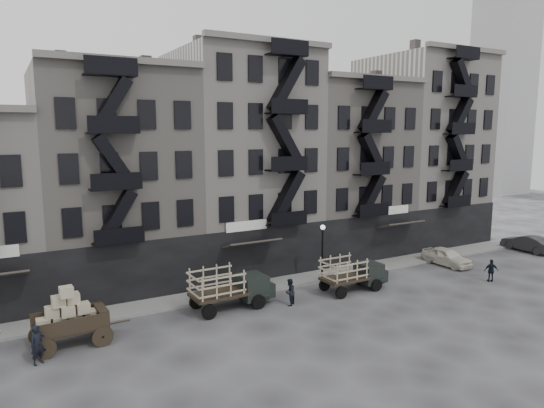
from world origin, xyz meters
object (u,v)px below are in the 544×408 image
car_far (527,243)px  policeman (491,271)px  pedestrian_west (38,345)px  stake_truck_west (230,285)px  pedestrian_mid (290,292)px  wagon (67,312)px  stake_truck_east (353,271)px  car_east (447,257)px

car_far → policeman: (-10.86, -4.27, 0.09)m
pedestrian_west → stake_truck_west: bearing=-16.9°
pedestrian_mid → policeman: bearing=132.1°
wagon → stake_truck_east: size_ratio=0.79×
policeman → car_east: bearing=-65.7°
wagon → stake_truck_west: size_ratio=0.73×
stake_truck_east → pedestrian_west: (-19.82, -1.15, -0.44)m
car_far → pedestrian_mid: size_ratio=2.62×
stake_truck_east → car_far: stake_truck_east is taller
stake_truck_west → car_far: 29.85m
car_east → car_far: 10.23m
stake_truck_west → stake_truck_east: stake_truck_west is taller
car_east → pedestrian_mid: pedestrian_mid is taller
car_east → pedestrian_west: size_ratio=2.21×
stake_truck_east → car_far: bearing=1.6°
car_far → policeman: 11.67m
wagon → pedestrian_mid: size_ratio=2.26×
pedestrian_west → car_east: bearing=-23.8°
wagon → car_east: (29.10, 1.04, -1.12)m
wagon → car_far: size_ratio=0.86×
stake_truck_east → pedestrian_west: 19.86m
car_east → pedestrian_west: 30.71m
pedestrian_west → pedestrian_mid: bearing=-25.0°
stake_truck_west → pedestrian_mid: bearing=-23.0°
car_far → policeman: bearing=21.2°
pedestrian_west → policeman: (29.98, -2.24, -0.13)m
car_far → pedestrian_west: size_ratio=2.35×
pedestrian_west → policeman: pedestrian_west is taller
stake_truck_west → pedestrian_mid: 3.82m
wagon → pedestrian_west: wagon is taller
pedestrian_west → stake_truck_east: bearing=-24.9°
policeman → stake_truck_west: bearing=19.0°
stake_truck_west → car_east: size_ratio=1.26×
car_east → stake_truck_east: bearing=-175.4°
wagon → pedestrian_mid: bearing=-5.1°
car_east → policeman: size_ratio=2.56×
pedestrian_mid → policeman: 15.78m
wagon → stake_truck_east: 18.32m
wagon → stake_truck_east: (18.31, -0.22, -0.44)m
car_far → policeman: size_ratio=2.72×
wagon → car_far: 39.35m
car_east → policeman: bearing=-99.8°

